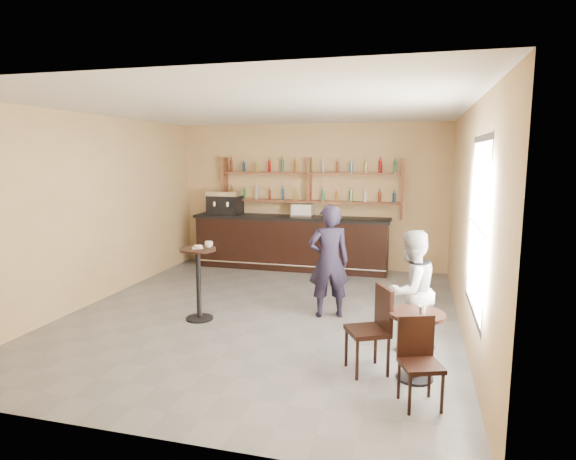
% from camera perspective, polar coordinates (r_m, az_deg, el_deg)
% --- Properties ---
extents(floor, '(7.00, 7.00, 0.00)m').
position_cam_1_polar(floor, '(7.81, -2.99, -9.93)').
color(floor, slate).
rests_on(floor, ground).
extents(ceiling, '(7.00, 7.00, 0.00)m').
position_cam_1_polar(ceiling, '(7.42, -3.19, 14.16)').
color(ceiling, white).
rests_on(ceiling, wall_back).
extents(wall_back, '(7.00, 0.00, 7.00)m').
position_cam_1_polar(wall_back, '(10.81, 2.69, 4.01)').
color(wall_back, tan).
rests_on(wall_back, floor).
extents(wall_front, '(7.00, 0.00, 7.00)m').
position_cam_1_polar(wall_front, '(4.31, -17.73, -3.81)').
color(wall_front, tan).
rests_on(wall_front, floor).
extents(wall_left, '(0.00, 7.00, 7.00)m').
position_cam_1_polar(wall_left, '(8.85, -21.91, 2.30)').
color(wall_left, tan).
rests_on(wall_left, floor).
extents(wall_right, '(0.00, 7.00, 7.00)m').
position_cam_1_polar(wall_right, '(7.12, 20.54, 0.93)').
color(wall_right, tan).
rests_on(wall_right, floor).
extents(window_pane, '(0.00, 2.00, 2.00)m').
position_cam_1_polar(window_pane, '(5.92, 21.60, 0.34)').
color(window_pane, white).
rests_on(window_pane, wall_right).
extents(window_frame, '(0.04, 1.70, 2.10)m').
position_cam_1_polar(window_frame, '(5.92, 21.55, 0.35)').
color(window_frame, black).
rests_on(window_frame, wall_right).
extents(shelf_unit, '(4.00, 0.26, 1.40)m').
position_cam_1_polar(shelf_unit, '(10.67, 2.55, 5.07)').
color(shelf_unit, brown).
rests_on(shelf_unit, wall_back).
extents(liquor_bottles, '(3.68, 0.10, 1.00)m').
position_cam_1_polar(liquor_bottles, '(10.66, 2.56, 5.99)').
color(liquor_bottles, '#8C5919').
rests_on(liquor_bottles, shelf_unit).
extents(bar_counter, '(4.36, 0.85, 1.18)m').
position_cam_1_polar(bar_counter, '(10.69, 0.31, -1.50)').
color(bar_counter, black).
rests_on(bar_counter, floor).
extents(espresso_machine, '(0.76, 0.52, 0.53)m').
position_cam_1_polar(espresso_machine, '(11.07, -7.47, 3.24)').
color(espresso_machine, black).
rests_on(espresso_machine, bar_counter).
extents(pastry_case, '(0.51, 0.43, 0.28)m').
position_cam_1_polar(pastry_case, '(10.52, 1.76, 2.35)').
color(pastry_case, silver).
rests_on(pastry_case, bar_counter).
extents(pedestal_table, '(0.71, 0.71, 1.12)m').
position_cam_1_polar(pedestal_table, '(7.53, -10.55, -6.32)').
color(pedestal_table, black).
rests_on(pedestal_table, floor).
extents(napkin, '(0.22, 0.22, 0.00)m').
position_cam_1_polar(napkin, '(7.40, -10.67, -2.12)').
color(napkin, white).
rests_on(napkin, pedestal_table).
extents(donut, '(0.17, 0.17, 0.05)m').
position_cam_1_polar(donut, '(7.38, -10.64, -1.94)').
color(donut, '#BC7345').
rests_on(donut, napkin).
extents(cup_pedestal, '(0.15, 0.15, 0.10)m').
position_cam_1_polar(cup_pedestal, '(7.42, -9.37, -1.69)').
color(cup_pedestal, white).
rests_on(cup_pedestal, pedestal_table).
extents(man_main, '(0.74, 0.61, 1.77)m').
position_cam_1_polar(man_main, '(7.50, 4.87, -3.72)').
color(man_main, black).
rests_on(man_main, floor).
extents(cafe_table, '(0.75, 0.75, 0.78)m').
position_cam_1_polar(cafe_table, '(5.74, 14.91, -13.15)').
color(cafe_table, black).
rests_on(cafe_table, floor).
extents(cup_cafe, '(0.09, 0.09, 0.08)m').
position_cam_1_polar(cup_cafe, '(5.60, 15.61, -9.06)').
color(cup_cafe, white).
rests_on(cup_cafe, cafe_table).
extents(chair_west, '(0.59, 0.59, 1.01)m').
position_cam_1_polar(chair_west, '(5.77, 9.38, -11.62)').
color(chair_west, black).
rests_on(chair_west, floor).
extents(chair_south, '(0.50, 0.50, 0.89)m').
position_cam_1_polar(chair_south, '(5.17, 15.48, -15.07)').
color(chair_south, black).
rests_on(chair_south, floor).
extents(patron_second, '(0.96, 0.97, 1.58)m').
position_cam_1_polar(patron_second, '(6.43, 14.35, -6.99)').
color(patron_second, '#96969B').
rests_on(patron_second, floor).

